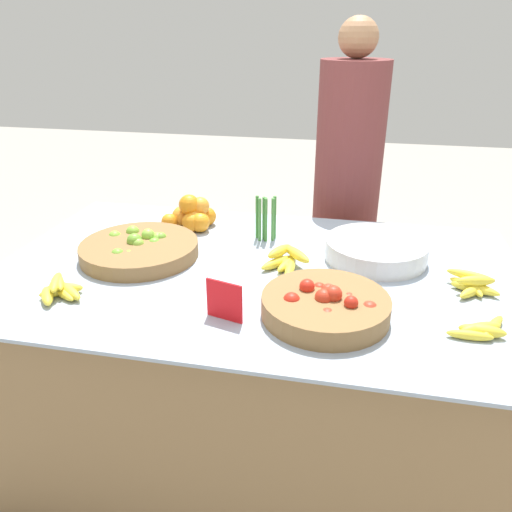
% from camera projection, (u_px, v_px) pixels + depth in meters
% --- Properties ---
extents(ground_plane, '(12.00, 12.00, 0.00)m').
position_uv_depth(ground_plane, '(256.00, 441.00, 2.04)').
color(ground_plane, '#A39E93').
extents(market_table, '(1.79, 1.10, 0.78)m').
position_uv_depth(market_table, '(256.00, 362.00, 1.87)').
color(market_table, olive).
rests_on(market_table, ground_plane).
extents(lime_bowl, '(0.42, 0.42, 0.09)m').
position_uv_depth(lime_bowl, '(139.00, 249.00, 1.80)').
color(lime_bowl, olive).
rests_on(lime_bowl, market_table).
extents(tomato_basket, '(0.37, 0.37, 0.10)m').
position_uv_depth(tomato_basket, '(326.00, 306.00, 1.42)').
color(tomato_basket, olive).
rests_on(tomato_basket, market_table).
extents(orange_pile, '(0.21, 0.16, 0.14)m').
position_uv_depth(orange_pile, '(193.00, 216.00, 2.03)').
color(orange_pile, orange).
rests_on(orange_pile, market_table).
extents(metal_bowl, '(0.36, 0.36, 0.07)m').
position_uv_depth(metal_bowl, '(376.00, 250.00, 1.77)').
color(metal_bowl, silver).
rests_on(metal_bowl, market_table).
extents(price_sign, '(0.11, 0.04, 0.12)m').
position_uv_depth(price_sign, '(224.00, 301.00, 1.39)').
color(price_sign, red).
rests_on(price_sign, market_table).
extents(veg_bundle, '(0.08, 0.05, 0.17)m').
position_uv_depth(veg_bundle, '(266.00, 219.00, 1.91)').
color(veg_bundle, '#4C8E42').
rests_on(veg_bundle, market_table).
extents(banana_bunch_front_right, '(0.16, 0.17, 0.06)m').
position_uv_depth(banana_bunch_front_right, '(60.00, 289.00, 1.53)').
color(banana_bunch_front_right, yellow).
rests_on(banana_bunch_front_right, market_table).
extents(banana_bunch_front_center, '(0.16, 0.17, 0.06)m').
position_uv_depth(banana_bunch_front_center, '(472.00, 284.00, 1.56)').
color(banana_bunch_front_center, yellow).
rests_on(banana_bunch_front_center, market_table).
extents(banana_bunch_middle_right, '(0.18, 0.22, 0.06)m').
position_uv_depth(banana_bunch_middle_right, '(287.00, 260.00, 1.71)').
color(banana_bunch_middle_right, yellow).
rests_on(banana_bunch_middle_right, market_table).
extents(banana_bunch_back_center, '(0.17, 0.14, 0.03)m').
position_uv_depth(banana_bunch_back_center, '(482.00, 330.00, 1.34)').
color(banana_bunch_back_center, yellow).
rests_on(banana_bunch_back_center, market_table).
extents(vendor_person, '(0.31, 0.31, 1.59)m').
position_uv_depth(vendor_person, '(345.00, 209.00, 2.41)').
color(vendor_person, brown).
rests_on(vendor_person, ground_plane).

